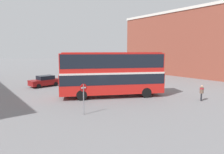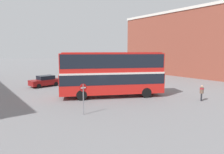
# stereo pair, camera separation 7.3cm
# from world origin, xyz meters

# --- Properties ---
(ground_plane) EXTENTS (240.00, 240.00, 0.00)m
(ground_plane) POSITION_xyz_m (0.00, 0.00, 0.00)
(ground_plane) COLOR slate
(building_row_right) EXTENTS (9.49, 32.86, 12.99)m
(building_row_right) POSITION_xyz_m (26.12, 4.73, 6.50)
(building_row_right) COLOR brown
(building_row_right) RESTS_ON ground_plane
(double_decker_bus) EXTENTS (11.12, 7.28, 4.88)m
(double_decker_bus) POSITION_xyz_m (0.75, -0.39, 2.80)
(double_decker_bus) COLOR red
(double_decker_bus) RESTS_ON ground_plane
(pedestrian_foreground) EXTENTS (0.54, 0.54, 1.60)m
(pedestrian_foreground) POSITION_xyz_m (6.95, -7.28, 0.98)
(pedestrian_foreground) COLOR #232328
(pedestrian_foreground) RESTS_ON ground_plane
(parked_car_kerb_near) EXTENTS (4.27, 2.30, 1.55)m
(parked_car_kerb_near) POSITION_xyz_m (-3.13, 10.37, 0.78)
(parked_car_kerb_near) COLOR maroon
(parked_car_kerb_near) RESTS_ON ground_plane
(parked_car_kerb_far) EXTENTS (4.32, 2.41, 1.51)m
(parked_car_kerb_far) POSITION_xyz_m (13.24, 9.48, 0.78)
(parked_car_kerb_far) COLOR navy
(parked_car_kerb_far) RESTS_ON ground_plane
(no_entry_sign) EXTENTS (0.62, 0.08, 2.49)m
(no_entry_sign) POSITION_xyz_m (-4.80, -4.06, 1.67)
(no_entry_sign) COLOR gray
(no_entry_sign) RESTS_ON ground_plane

